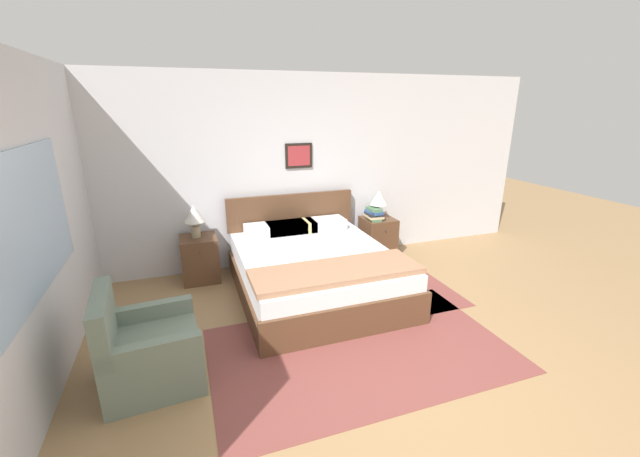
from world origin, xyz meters
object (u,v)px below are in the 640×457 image
Objects in this scene: bed at (314,269)px; armchair at (147,352)px; nightstand_by_door at (378,237)px; table_lamp_by_door at (379,199)px; nightstand_near_window at (200,259)px; table_lamp_near_window at (194,216)px.

bed reaches higher than armchair.
bed is 1.52m from nightstand_by_door.
nightstand_by_door is (3.08, 1.90, 0.01)m from armchair.
armchair is at bearing -148.30° from nightstand_by_door.
armchair is (-1.80, -1.08, -0.01)m from bed.
armchair is at bearing -148.08° from table_lamp_by_door.
table_lamp_by_door is at bearing 33.17° from bed.
nightstand_by_door is at bearing 0.00° from nightstand_near_window.
bed reaches higher than nightstand_by_door.
table_lamp_near_window is (0.51, 1.92, 0.58)m from armchair.
table_lamp_by_door is at bearing 0.00° from table_lamp_near_window.
nightstand_near_window is at bearing -179.62° from table_lamp_by_door.
table_lamp_by_door is (2.56, 0.02, 0.58)m from nightstand_near_window.
table_lamp_near_window reaches higher than armchair.
bed is at bearing 116.68° from armchair.
bed is 1.63m from table_lamp_by_door.
armchair is 2.02× the size of table_lamp_near_window.
armchair is 3.62m from nightstand_by_door.
table_lamp_by_door reaches higher than armchair.
table_lamp_near_window is 1.00× the size of table_lamp_by_door.
nightstand_by_door is at bearing 117.36° from armchair.
nightstand_near_window is 1.40× the size of table_lamp_by_door.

